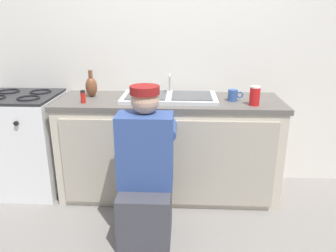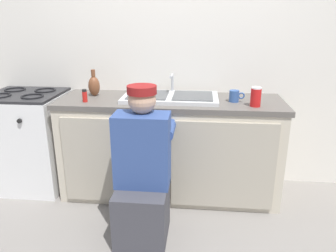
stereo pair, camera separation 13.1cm
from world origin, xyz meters
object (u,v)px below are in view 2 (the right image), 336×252
(sink_double_basin, at_px, (170,97))
(plumber_person, at_px, (142,177))
(soda_cup_red, at_px, (256,97))
(stove_range, at_px, (30,140))
(spice_bottle_red, at_px, (85,96))
(coffee_mug, at_px, (234,96))
(vase_decorative, at_px, (94,86))

(sink_double_basin, bearing_deg, plumber_person, -101.68)
(soda_cup_red, bearing_deg, sink_double_basin, 166.00)
(stove_range, relative_size, spice_bottle_red, 8.61)
(stove_range, distance_m, plumber_person, 1.34)
(sink_double_basin, relative_size, stove_range, 0.88)
(plumber_person, xyz_separation_m, spice_bottle_red, (-0.55, 0.49, 0.46))
(plumber_person, xyz_separation_m, soda_cup_red, (0.81, 0.48, 0.49))
(coffee_mug, xyz_separation_m, soda_cup_red, (0.15, -0.13, 0.03))
(stove_range, relative_size, coffee_mug, 7.18)
(coffee_mug, bearing_deg, vase_decorative, 175.33)
(stove_range, xyz_separation_m, plumber_person, (1.17, -0.65, 0.01))
(spice_bottle_red, bearing_deg, plumber_person, -41.47)
(sink_double_basin, height_order, plumber_person, plumber_person)
(vase_decorative, bearing_deg, sink_double_basin, -5.10)
(sink_double_basin, height_order, vase_decorative, vase_decorative)
(vase_decorative, bearing_deg, plumber_person, -52.69)
(coffee_mug, height_order, vase_decorative, vase_decorative)
(sink_double_basin, height_order, coffee_mug, sink_double_basin)
(sink_double_basin, distance_m, stove_range, 1.38)
(spice_bottle_red, relative_size, soda_cup_red, 0.69)
(vase_decorative, bearing_deg, soda_cup_red, -9.61)
(coffee_mug, height_order, soda_cup_red, soda_cup_red)
(stove_range, distance_m, soda_cup_red, 2.06)
(sink_double_basin, bearing_deg, spice_bottle_red, -166.45)
(sink_double_basin, distance_m, spice_bottle_red, 0.71)
(soda_cup_red, bearing_deg, coffee_mug, 138.61)
(sink_double_basin, xyz_separation_m, spice_bottle_red, (-0.69, -0.17, 0.03))
(sink_double_basin, bearing_deg, soda_cup_red, -14.00)
(stove_range, distance_m, spice_bottle_red, 0.80)
(sink_double_basin, height_order, spice_bottle_red, sink_double_basin)
(vase_decorative, bearing_deg, spice_bottle_red, -91.97)
(sink_double_basin, xyz_separation_m, vase_decorative, (-0.68, 0.06, 0.07))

